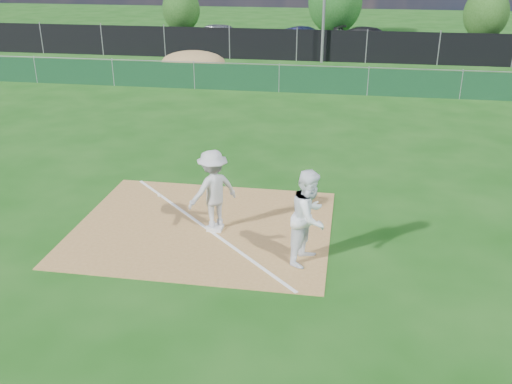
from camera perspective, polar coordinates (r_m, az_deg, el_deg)
ground at (r=21.90m, az=0.61°, el=7.00°), size 90.00×90.00×0.00m
infield_dirt at (r=13.66m, az=-5.26°, el=-3.47°), size 6.00×5.00×0.02m
foul_line at (r=13.65m, az=-5.26°, el=-3.42°), size 5.01×5.01×0.01m
green_fence at (r=26.56m, az=2.32°, el=11.22°), size 44.00×0.05×1.20m
dirt_mound at (r=30.91m, az=-6.28°, el=12.79°), size 3.38×2.60×1.17m
black_fence at (r=34.33m, az=4.09°, el=14.44°), size 46.00×0.04×1.80m
parking_lot at (r=39.39m, az=4.80°, el=14.23°), size 46.00×9.00×0.01m
first_base at (r=13.48m, az=-4.10°, el=-3.59°), size 0.36×0.36×0.07m
play_at_first at (r=13.19m, az=-4.32°, el=0.20°), size 1.95×1.37×1.92m
runner at (r=11.80m, az=5.36°, el=-2.49°), size 1.06×1.20×2.05m
car_left at (r=39.91m, az=-3.34°, el=15.44°), size 4.56×2.99×1.44m
car_mid at (r=38.44m, az=4.86°, el=15.05°), size 4.41×2.92×1.38m
car_right at (r=39.13m, az=11.44°, el=14.83°), size 5.07×3.35×1.36m
tree_left at (r=46.20m, az=-7.50°, el=17.63°), size 2.87×2.87×3.40m
tree_mid at (r=44.67m, az=7.92°, el=18.28°), size 3.96×3.96×4.70m
tree_right at (r=44.74m, az=22.02°, el=16.21°), size 3.08×3.08×3.65m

